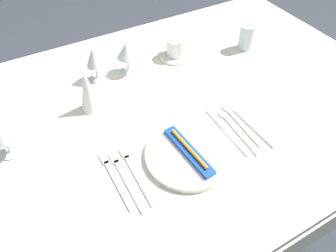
# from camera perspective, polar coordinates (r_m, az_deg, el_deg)

# --- Properties ---
(ground_plane) EXTENTS (6.00, 6.00, 0.00)m
(ground_plane) POSITION_cam_1_polar(r_m,az_deg,el_deg) (1.65, -1.59, -16.17)
(ground_plane) COLOR #383D47
(dining_table) EXTENTS (1.80, 1.11, 0.74)m
(dining_table) POSITION_cam_1_polar(r_m,az_deg,el_deg) (1.10, -2.28, -0.43)
(dining_table) COLOR silver
(dining_table) RESTS_ON ground
(dinner_plate) EXTENTS (0.26, 0.26, 0.02)m
(dinner_plate) POSITION_cam_1_polar(r_m,az_deg,el_deg) (0.91, 3.67, -5.28)
(dinner_plate) COLOR white
(dinner_plate) RESTS_ON dining_table
(toothbrush_package) EXTENTS (0.05, 0.21, 0.02)m
(toothbrush_package) POSITION_cam_1_polar(r_m,az_deg,el_deg) (0.90, 3.72, -4.62)
(toothbrush_package) COLOR blue
(toothbrush_package) RESTS_ON dinner_plate
(fork_outer) EXTENTS (0.02, 0.22, 0.00)m
(fork_outer) POSITION_cam_1_polar(r_m,az_deg,el_deg) (0.89, -6.07, -8.59)
(fork_outer) COLOR beige
(fork_outer) RESTS_ON dining_table
(fork_inner) EXTENTS (0.02, 0.22, 0.00)m
(fork_inner) POSITION_cam_1_polar(r_m,az_deg,el_deg) (0.88, -7.93, -9.51)
(fork_inner) COLOR beige
(fork_inner) RESTS_ON dining_table
(fork_salad) EXTENTS (0.02, 0.21, 0.00)m
(fork_salad) POSITION_cam_1_polar(r_m,az_deg,el_deg) (0.88, -9.86, -9.41)
(fork_salad) COLOR beige
(fork_salad) RESTS_ON dining_table
(dinner_knife) EXTENTS (0.02, 0.22, 0.00)m
(dinner_knife) POSITION_cam_1_polar(r_m,az_deg,el_deg) (0.99, 11.07, -1.19)
(dinner_knife) COLOR beige
(dinner_knife) RESTS_ON dining_table
(spoon_soup) EXTENTS (0.03, 0.21, 0.01)m
(spoon_soup) POSITION_cam_1_polar(r_m,az_deg,el_deg) (1.02, 11.93, 0.01)
(spoon_soup) COLOR beige
(spoon_soup) RESTS_ON dining_table
(spoon_dessert) EXTENTS (0.03, 0.21, 0.01)m
(spoon_dessert) POSITION_cam_1_polar(r_m,az_deg,el_deg) (1.04, 12.53, 1.23)
(spoon_dessert) COLOR beige
(spoon_dessert) RESTS_ON dining_table
(spoon_tea) EXTENTS (0.03, 0.22, 0.01)m
(spoon_tea) POSITION_cam_1_polar(r_m,az_deg,el_deg) (1.05, 14.10, 1.14)
(spoon_tea) COLOR beige
(spoon_tea) RESTS_ON dining_table
(saucer_left) EXTENTS (0.14, 0.14, 0.01)m
(saucer_left) POSITION_cam_1_polar(r_m,az_deg,el_deg) (1.30, 1.42, 12.98)
(saucer_left) COLOR white
(saucer_left) RESTS_ON dining_table
(coffee_cup_left) EXTENTS (0.10, 0.08, 0.07)m
(coffee_cup_left) POSITION_cam_1_polar(r_m,az_deg,el_deg) (1.28, 1.53, 14.50)
(coffee_cup_left) COLOR white
(coffee_cup_left) RESTS_ON saucer_left
(wine_glass_centre) EXTENTS (0.08, 0.08, 0.13)m
(wine_glass_centre) POSITION_cam_1_polar(r_m,az_deg,el_deg) (1.18, -7.66, 13.44)
(wine_glass_centre) COLOR silver
(wine_glass_centre) RESTS_ON dining_table
(wine_glass_right) EXTENTS (0.07, 0.07, 0.13)m
(wine_glass_right) POSITION_cam_1_polar(r_m,az_deg,el_deg) (1.16, -13.54, 12.04)
(wine_glass_right) COLOR silver
(wine_glass_right) RESTS_ON dining_table
(drink_tumbler) EXTENTS (0.06, 0.06, 0.10)m
(drink_tumbler) POSITION_cam_1_polar(r_m,az_deg,el_deg) (1.37, 14.21, 15.45)
(drink_tumbler) COLOR silver
(drink_tumbler) RESTS_ON dining_table
(napkin_folded) EXTENTS (0.07, 0.07, 0.16)m
(napkin_folded) POSITION_cam_1_polar(r_m,az_deg,el_deg) (1.04, -14.65, 6.42)
(napkin_folded) COLOR white
(napkin_folded) RESTS_ON dining_table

